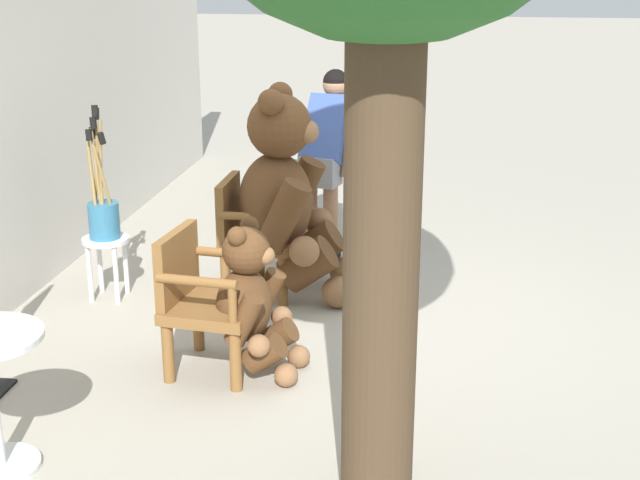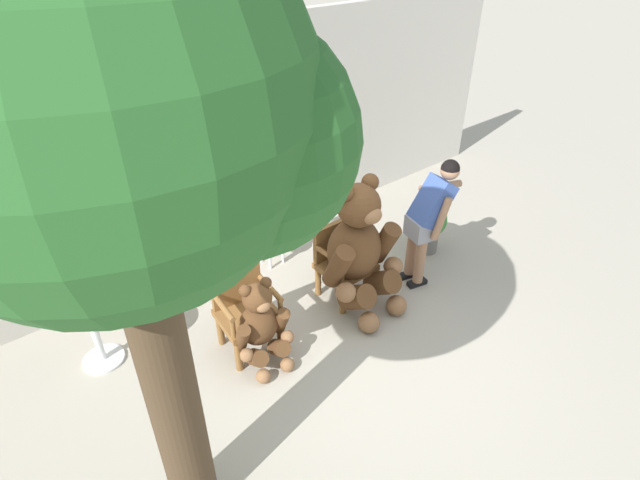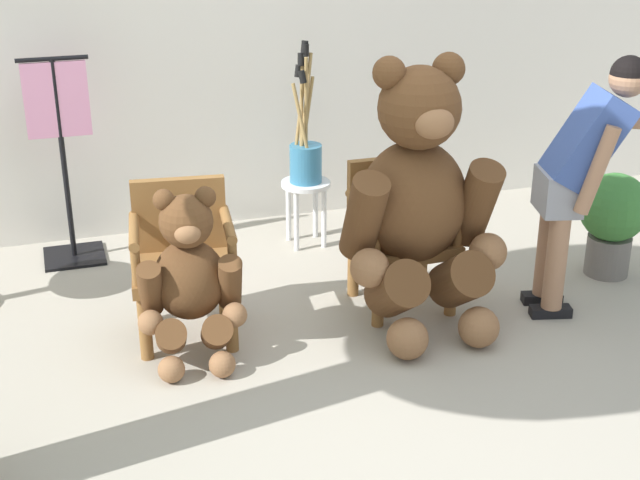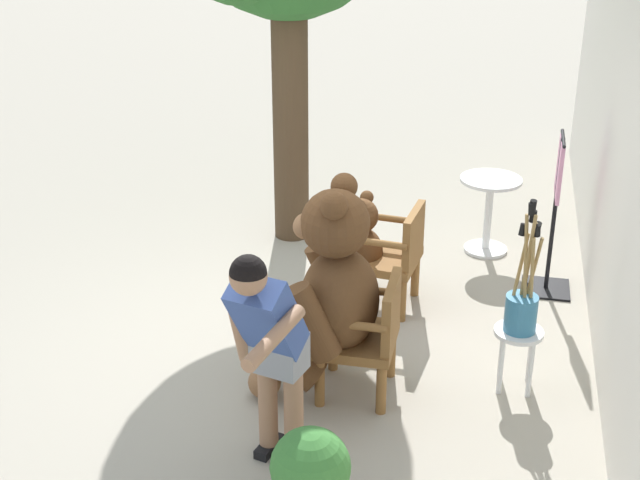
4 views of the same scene
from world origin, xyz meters
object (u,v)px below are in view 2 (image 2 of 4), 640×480
Objects in this scene: white_stool at (271,239)px; wooden_chair_right at (342,260)px; teddy_bear_small at (261,325)px; potted_plant at (429,224)px; wooden_chair_left at (245,309)px; round_side_table at (93,327)px; teddy_bear_large at (360,248)px; brush_bucket at (269,216)px; clothing_display_stand at (134,252)px; person_visitor at (430,214)px; patio_tree at (130,122)px.

wooden_chair_right is at bearing -75.19° from white_stool.
teddy_bear_small is 1.39× the size of potted_plant.
wooden_chair_left is 1.19× the size of round_side_table.
brush_bucket is (-0.27, 1.28, -0.08)m from teddy_bear_large.
potted_plant is 0.50× the size of clothing_display_stand.
wooden_chair_right reaches higher than white_stool.
wooden_chair_left is at bearing -66.37° from clothing_display_stand.
teddy_bear_large is 1.51m from potted_plant.
white_stool is 0.34× the size of clothing_display_stand.
potted_plant is (1.45, -0.06, -0.07)m from wooden_chair_right.
teddy_bear_large is 1.33m from teddy_bear_small.
potted_plant is at bearing -11.06° from round_side_table.
wooden_chair_right is 0.56× the size of teddy_bear_large.
person_visitor is 0.82m from potted_plant.
person_visitor is 1.11× the size of clothing_display_stand.
wooden_chair_right is 1.33m from teddy_bear_small.
person_visitor is at bearing -31.29° from clothing_display_stand.
wooden_chair_right reaches higher than round_side_table.
person_visitor is 2.23× the size of potted_plant.
brush_bucket is (-0.00, 0.00, 0.32)m from white_stool.
brush_bucket is 0.70× the size of clothing_display_stand.
patio_tree is at bearing -133.34° from wooden_chair_left.
teddy_bear_large is at bearing -89.94° from wooden_chair_right.
clothing_display_stand reaches higher than potted_plant.
wooden_chair_right is 0.91× the size of teddy_bear_small.
wooden_chair_left is 1.46m from brush_bucket.
brush_bucket is (-0.27, 1.02, 0.21)m from wooden_chair_right.
teddy_bear_small is 0.69× the size of clothing_display_stand.
person_visitor is 1.58× the size of brush_bucket.
wooden_chair_right is (1.29, 0.00, 0.00)m from wooden_chair_left.
wooden_chair_left is 0.29m from teddy_bear_small.
person_visitor is (0.92, -0.42, 0.44)m from wooden_chair_right.
round_side_table is 1.06× the size of potted_plant.
teddy_bear_small is at bearing 38.94° from patio_tree.
wooden_chair_right is 1.26× the size of potted_plant.
teddy_bear_large is 2.72m from round_side_table.
clothing_display_stand reaches higher than white_stool.
person_visitor is at bearing -10.73° from wooden_chair_left.
potted_plant is (0.52, 0.36, -0.51)m from person_visitor.
brush_bucket is at bearing 45.90° from patio_tree.
round_side_table is (-2.52, 0.72, -0.01)m from wooden_chair_right.
wooden_chair_left is 0.91× the size of teddy_bear_small.
clothing_display_stand is (-2.76, 1.68, -0.19)m from person_visitor.
clothing_display_stand reaches higher than wooden_chair_left.
person_visitor reaches higher than wooden_chair_left.
teddy_bear_small is 1.68m from brush_bucket.
wooden_chair_left is 0.56× the size of teddy_bear_large.
person_visitor is at bearing -3.27° from teddy_bear_small.
white_stool is at bearing 101.86° from teddy_bear_large.
teddy_bear_large is 1.37m from white_stool.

